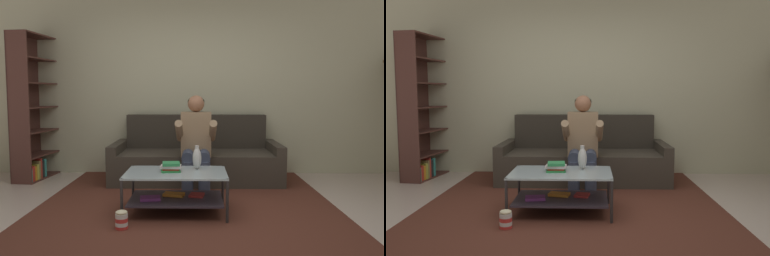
% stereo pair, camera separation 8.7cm
% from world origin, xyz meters
% --- Properties ---
extents(ground, '(16.80, 16.80, 0.00)m').
position_xyz_m(ground, '(0.00, 0.00, 0.00)').
color(ground, beige).
extents(back_partition, '(8.40, 0.12, 2.90)m').
position_xyz_m(back_partition, '(0.00, 2.46, 1.45)').
color(back_partition, beige).
rests_on(back_partition, ground).
extents(couch, '(2.29, 0.94, 0.90)m').
position_xyz_m(couch, '(0.06, 1.93, 0.29)').
color(couch, '#3D362D').
rests_on(couch, ground).
extents(person_seated_center, '(0.50, 0.58, 1.19)m').
position_xyz_m(person_seated_center, '(0.06, 1.36, 0.65)').
color(person_seated_center, '#394258').
rests_on(person_seated_center, ground).
extents(coffee_table, '(1.02, 0.65, 0.43)m').
position_xyz_m(coffee_table, '(-0.14, 0.46, 0.28)').
color(coffee_table, '#A8BCC1').
rests_on(coffee_table, ground).
extents(area_rug, '(3.20, 3.41, 0.01)m').
position_xyz_m(area_rug, '(-0.04, 1.06, 0.01)').
color(area_rug, '#5A2D20').
rests_on(area_rug, ground).
extents(vase, '(0.09, 0.09, 0.25)m').
position_xyz_m(vase, '(0.07, 0.60, 0.54)').
color(vase, silver).
rests_on(vase, coffee_table).
extents(book_stack, '(0.21, 0.19, 0.09)m').
position_xyz_m(book_stack, '(-0.19, 0.48, 0.47)').
color(book_stack, green).
rests_on(book_stack, coffee_table).
extents(bookshelf, '(0.42, 1.04, 2.04)m').
position_xyz_m(bookshelf, '(-2.27, 2.10, 0.89)').
color(bookshelf, '#532F28').
rests_on(bookshelf, ground).
extents(popcorn_tub, '(0.11, 0.11, 0.18)m').
position_xyz_m(popcorn_tub, '(-0.60, -0.02, 0.09)').
color(popcorn_tub, red).
rests_on(popcorn_tub, ground).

